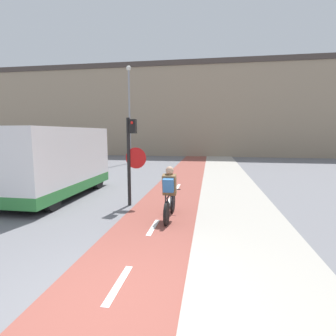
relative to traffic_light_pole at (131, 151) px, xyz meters
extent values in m
plane|color=slate|center=(1.12, -4.91, -1.76)|extent=(120.00, 120.00, 0.00)
cube|color=brown|center=(1.12, -4.91, -1.75)|extent=(2.03, 60.00, 0.02)
cube|color=white|center=(1.12, -4.41, -1.74)|extent=(0.12, 1.10, 0.00)
cube|color=white|center=(1.12, -1.91, -1.74)|extent=(0.12, 1.10, 0.00)
cube|color=white|center=(1.12, 0.59, -1.74)|extent=(0.12, 1.10, 0.00)
cube|color=white|center=(1.12, 3.09, -1.74)|extent=(0.12, 1.10, 0.00)
cube|color=#A8A399|center=(3.34, -4.91, -1.73)|extent=(2.40, 60.00, 0.05)
cube|color=gray|center=(1.12, 20.59, 2.64)|extent=(60.00, 5.00, 8.80)
cube|color=#473D38|center=(1.12, 20.59, 7.30)|extent=(60.00, 5.20, 0.50)
cylinder|color=black|center=(-0.09, 0.00, -0.35)|extent=(0.11, 0.11, 2.82)
cube|color=black|center=(0.07, 0.00, 0.79)|extent=(0.20, 0.20, 0.44)
sphere|color=red|center=(0.07, -0.11, 0.90)|extent=(0.09, 0.09, 0.09)
cone|color=red|center=(0.15, 0.00, -0.21)|extent=(0.67, 0.01, 0.67)
cone|color=silver|center=(0.15, 0.00, -0.21)|extent=(0.60, 0.02, 0.60)
cylinder|color=gray|center=(-3.65, 11.52, 1.74)|extent=(0.14, 0.14, 7.00)
sphere|color=silver|center=(-3.65, 11.52, 5.35)|extent=(0.36, 0.36, 0.36)
cylinder|color=black|center=(1.41, -1.66, -1.45)|extent=(0.07, 0.62, 0.62)
cylinder|color=black|center=(1.41, -0.57, -1.45)|extent=(0.07, 0.62, 0.62)
cylinder|color=black|center=(1.41, -0.91, -1.28)|extent=(0.04, 0.69, 0.39)
cylinder|color=black|center=(1.41, -1.41, -1.27)|extent=(0.04, 0.36, 0.41)
cylinder|color=black|center=(1.41, -1.07, -1.09)|extent=(0.04, 1.01, 0.07)
cylinder|color=black|center=(1.41, -1.45, -1.45)|extent=(0.04, 0.42, 0.05)
cylinder|color=black|center=(1.41, -0.57, -1.05)|extent=(0.46, 0.03, 0.03)
cube|color=brown|center=(1.41, -1.19, -0.79)|extent=(0.36, 0.31, 0.59)
sphere|color=tan|center=(1.41, -1.15, -0.41)|extent=(0.22, 0.22, 0.22)
cylinder|color=#232328|center=(1.31, -1.23, -1.22)|extent=(0.04, 0.07, 0.39)
cylinder|color=#232328|center=(1.51, -1.23, -1.22)|extent=(0.04, 0.07, 0.39)
cube|color=#3370B2|center=(1.41, -1.37, -0.77)|extent=(0.28, 0.23, 0.39)
cube|color=white|center=(-3.07, 0.63, -0.37)|extent=(1.98, 5.02, 2.29)
cube|color=#33843D|center=(-3.07, 0.63, -1.33)|extent=(1.99, 5.03, 0.36)
cube|color=black|center=(-3.07, 3.12, 0.03)|extent=(1.79, 0.04, 0.70)
cylinder|color=black|center=(-3.97, 2.26, -1.41)|extent=(0.18, 0.70, 0.70)
cylinder|color=black|center=(-2.18, 2.26, -1.41)|extent=(0.18, 0.70, 0.70)
cylinder|color=black|center=(-3.97, -1.00, -1.41)|extent=(0.18, 0.70, 0.70)
cylinder|color=black|center=(-2.18, -1.00, -1.41)|extent=(0.18, 0.70, 0.70)
camera|label=1|loc=(2.48, -8.01, 0.59)|focal=28.00mm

